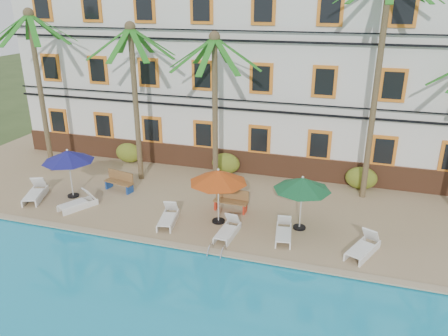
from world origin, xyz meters
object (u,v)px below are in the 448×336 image
(umbrella_red, at_px, (218,177))
(umbrella_blue, at_px, (68,156))
(palm_b, at_px, (134,82))
(umbrella_green, at_px, (302,184))
(palm_a, at_px, (37,71))
(palm_c, at_px, (215,91))
(pool_ladder, at_px, (217,254))
(lounger_e, at_px, (284,232))
(lounger_f, at_px, (363,247))
(lounger_a, at_px, (35,193))
(palm_d, at_px, (380,59))
(lounger_b, at_px, (78,203))
(lounger_c, at_px, (168,217))
(bench_right, at_px, (231,200))
(bench_left, at_px, (120,181))
(lounger_d, at_px, (228,230))

(umbrella_red, bearing_deg, umbrella_blue, 176.97)
(palm_b, distance_m, umbrella_green, 9.43)
(palm_a, bearing_deg, umbrella_red, -15.85)
(palm_c, height_order, pool_ladder, palm_c)
(umbrella_blue, xyz_separation_m, lounger_e, (10.02, -0.86, -1.74))
(lounger_e, height_order, lounger_f, lounger_f)
(umbrella_red, relative_size, lounger_a, 1.21)
(palm_a, relative_size, pool_ladder, 11.05)
(palm_d, relative_size, umbrella_green, 4.42)
(palm_b, height_order, lounger_f, palm_b)
(umbrella_blue, height_order, lounger_b, umbrella_blue)
(umbrella_blue, relative_size, lounger_c, 1.33)
(umbrella_blue, distance_m, lounger_f, 13.12)
(lounger_a, distance_m, lounger_e, 11.52)
(umbrella_red, xyz_separation_m, lounger_f, (5.73, -0.75, -1.75))
(umbrella_green, relative_size, lounger_c, 1.30)
(bench_right, bearing_deg, lounger_b, -164.55)
(palm_d, distance_m, lounger_c, 10.90)
(bench_left, bearing_deg, lounger_a, -148.51)
(lounger_d, bearing_deg, palm_a, 160.55)
(umbrella_green, xyz_separation_m, lounger_b, (-9.55, -1.02, -1.68))
(palm_b, bearing_deg, umbrella_green, -18.49)
(lounger_d, relative_size, lounger_e, 0.98)
(bench_left, bearing_deg, umbrella_green, -8.04)
(umbrella_blue, xyz_separation_m, lounger_f, (12.96, -1.13, -1.72))
(umbrella_blue, xyz_separation_m, lounger_d, (7.92, -1.34, -1.74))
(palm_d, xyz_separation_m, lounger_d, (-4.98, -5.25, -6.03))
(umbrella_blue, bearing_deg, umbrella_green, 0.34)
(palm_c, relative_size, lounger_d, 4.39)
(palm_b, xyz_separation_m, palm_d, (10.87, 1.01, 1.34))
(palm_b, bearing_deg, palm_a, -176.03)
(umbrella_blue, bearing_deg, lounger_d, -9.59)
(lounger_e, bearing_deg, umbrella_red, 170.31)
(palm_d, bearing_deg, umbrella_green, -121.92)
(umbrella_green, xyz_separation_m, pool_ladder, (-2.59, -2.81, -1.93))
(lounger_e, bearing_deg, palm_c, 136.89)
(umbrella_blue, bearing_deg, lounger_c, -11.24)
(palm_b, distance_m, lounger_a, 6.86)
(umbrella_blue, bearing_deg, palm_d, 16.85)
(palm_c, distance_m, lounger_b, 7.79)
(umbrella_red, bearing_deg, lounger_e, -9.69)
(umbrella_red, bearing_deg, lounger_b, -174.76)
(palm_c, relative_size, umbrella_green, 3.23)
(palm_a, xyz_separation_m, umbrella_green, (13.58, -2.48, -3.32))
(palm_c, height_order, lounger_c, palm_c)
(bench_right, bearing_deg, umbrella_red, -99.36)
(lounger_b, bearing_deg, lounger_a, 173.84)
(lounger_c, bearing_deg, bench_left, 146.42)
(lounger_e, xyz_separation_m, bench_right, (-2.58, 1.69, 0.22))
(palm_c, bearing_deg, umbrella_blue, -154.79)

